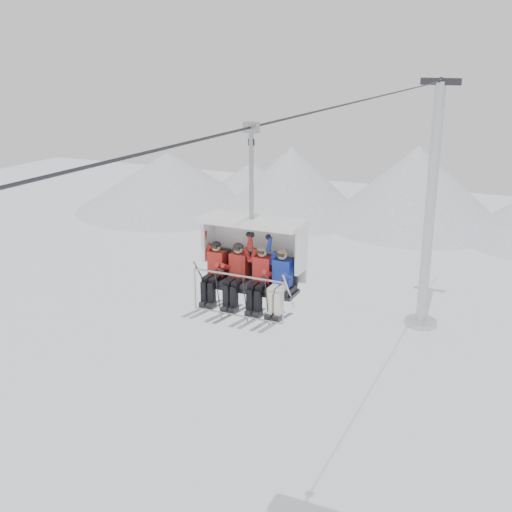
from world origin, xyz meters
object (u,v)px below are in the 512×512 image
at_px(lift_tower_right, 429,226).
at_px(skier_center_left, 237,273).
at_px(chairlift_carrier, 254,251).
at_px(skier_far_left, 215,270).
at_px(skier_far_right, 280,280).
at_px(skier_center_right, 261,277).

xyz_separation_m(lift_tower_right, skier_center_left, (-0.27, -22.41, 4.41)).
bearing_deg(chairlift_carrier, skier_far_left, -159.20).
xyz_separation_m(skier_center_left, skier_far_right, (1.02, 0.00, 0.00)).
height_order(chairlift_carrier, skier_center_left, chairlift_carrier).
bearing_deg(skier_center_right, skier_far_left, -179.79).
bearing_deg(skier_far_left, skier_center_left, 0.43).
distance_m(lift_tower_right, skier_center_right, 22.84).
height_order(lift_tower_right, skier_center_right, lift_tower_right).
xyz_separation_m(lift_tower_right, chairlift_carrier, (0.00, -22.11, 4.87)).
xyz_separation_m(chairlift_carrier, skier_far_left, (-0.81, -0.31, -0.48)).
height_order(skier_center_left, skier_far_right, same).
distance_m(lift_tower_right, chairlift_carrier, 22.64).
distance_m(skier_far_left, skier_far_right, 1.57).
bearing_deg(skier_far_right, lift_tower_right, 91.93).
xyz_separation_m(skier_far_left, skier_far_right, (1.57, 0.00, 0.01)).
bearing_deg(skier_center_left, lift_tower_right, 89.32).
bearing_deg(skier_center_left, skier_far_right, 0.00).
distance_m(chairlift_carrier, skier_center_right, 0.63).
height_order(skier_center_right, skier_far_right, same).
bearing_deg(skier_center_right, chairlift_carrier, 134.41).
bearing_deg(skier_far_left, chairlift_carrier, 20.80).
xyz_separation_m(skier_center_left, skier_center_right, (0.57, 0.00, 0.00)).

